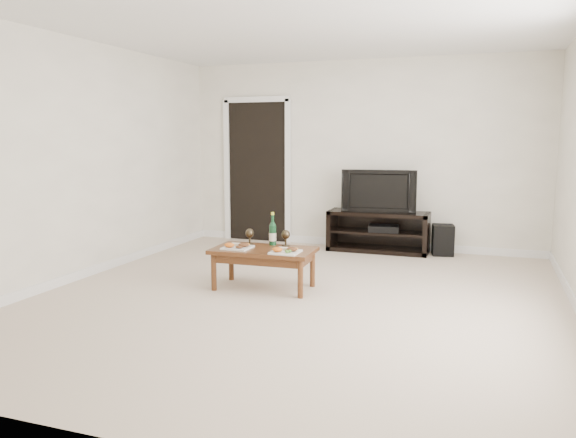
% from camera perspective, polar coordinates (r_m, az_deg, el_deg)
% --- Properties ---
extents(floor, '(5.50, 5.50, 0.00)m').
position_cam_1_polar(floor, '(5.50, 0.96, -8.07)').
color(floor, beige).
rests_on(floor, ground).
extents(back_wall, '(5.00, 0.04, 2.60)m').
position_cam_1_polar(back_wall, '(7.95, 7.39, 6.48)').
color(back_wall, white).
rests_on(back_wall, ground).
extents(ceiling, '(5.00, 5.50, 0.04)m').
position_cam_1_polar(ceiling, '(5.38, 1.03, 19.79)').
color(ceiling, white).
rests_on(ceiling, back_wall).
extents(doorway, '(0.90, 0.02, 2.05)m').
position_cam_1_polar(doorway, '(8.40, -3.13, 4.76)').
color(doorway, black).
rests_on(doorway, ground).
extents(media_console, '(1.35, 0.45, 0.55)m').
position_cam_1_polar(media_console, '(7.72, 9.14, -1.26)').
color(media_console, black).
rests_on(media_console, ground).
extents(television, '(1.00, 0.25, 0.57)m').
position_cam_1_polar(television, '(7.65, 9.24, 2.87)').
color(television, black).
rests_on(television, media_console).
extents(av_receiver, '(0.43, 0.35, 0.08)m').
position_cam_1_polar(av_receiver, '(7.69, 9.70, -0.94)').
color(av_receiver, black).
rests_on(av_receiver, media_console).
extents(subwoofer, '(0.31, 0.31, 0.40)m').
position_cam_1_polar(subwoofer, '(7.69, 15.46, -2.06)').
color(subwoofer, black).
rests_on(subwoofer, ground).
extents(coffee_table, '(1.06, 0.60, 0.42)m').
position_cam_1_polar(coffee_table, '(5.80, -2.48, -5.05)').
color(coffee_table, '#553117').
rests_on(coffee_table, ground).
extents(plate_left, '(0.27, 0.27, 0.07)m').
position_cam_1_polar(plate_left, '(5.77, -5.16, -2.66)').
color(plate_left, white).
rests_on(plate_left, coffee_table).
extents(plate_right, '(0.27, 0.27, 0.07)m').
position_cam_1_polar(plate_right, '(5.53, -0.26, -3.12)').
color(plate_right, white).
rests_on(plate_right, coffee_table).
extents(wine_bottle, '(0.07, 0.07, 0.35)m').
position_cam_1_polar(wine_bottle, '(5.91, -1.57, -0.98)').
color(wine_bottle, '#0F391C').
rests_on(wine_bottle, coffee_table).
extents(goblet_left, '(0.09, 0.09, 0.17)m').
position_cam_1_polar(goblet_left, '(5.97, -3.92, -1.78)').
color(goblet_left, '#352C1D').
rests_on(goblet_left, coffee_table).
extents(goblet_right, '(0.09, 0.09, 0.17)m').
position_cam_1_polar(goblet_right, '(5.87, -0.24, -1.93)').
color(goblet_right, '#352C1D').
rests_on(goblet_right, coffee_table).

